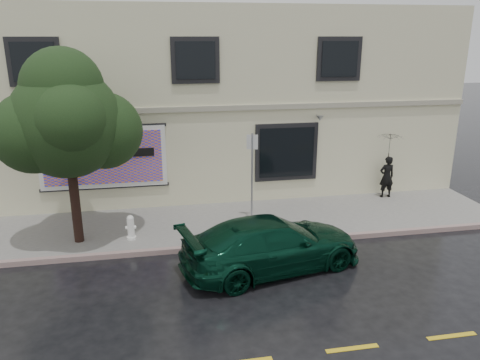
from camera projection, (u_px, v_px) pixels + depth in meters
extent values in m
plane|color=black|center=(219.00, 274.00, 12.24)|extent=(90.00, 90.00, 0.00)
cube|color=gray|center=(205.00, 224.00, 15.27)|extent=(20.00, 3.50, 0.15)
cube|color=gray|center=(211.00, 247.00, 13.62)|extent=(20.00, 0.18, 0.16)
cube|color=beige|center=(188.00, 97.00, 19.65)|extent=(20.00, 8.00, 7.00)
cube|color=#9E9984|center=(197.00, 109.00, 15.83)|extent=(20.00, 0.12, 0.18)
cube|color=black|center=(286.00, 152.00, 16.88)|extent=(2.30, 0.10, 2.10)
cube|color=black|center=(287.00, 152.00, 16.82)|extent=(2.00, 0.05, 1.80)
cube|color=black|center=(34.00, 62.00, 14.42)|extent=(1.30, 0.05, 1.20)
cube|color=black|center=(196.00, 60.00, 15.30)|extent=(1.30, 0.05, 1.20)
cube|color=black|center=(340.00, 59.00, 16.17)|extent=(1.30, 0.05, 1.20)
cube|color=white|center=(103.00, 158.00, 15.70)|extent=(4.20, 0.06, 2.10)
cube|color=orange|center=(103.00, 158.00, 15.66)|extent=(3.90, 0.04, 1.80)
cube|color=black|center=(106.00, 187.00, 16.04)|extent=(4.30, 0.10, 0.10)
cube|color=black|center=(100.00, 127.00, 15.42)|extent=(4.30, 0.10, 0.10)
cube|color=black|center=(102.00, 154.00, 15.59)|extent=(3.40, 0.02, 0.28)
imported|color=#083020|center=(272.00, 244.00, 12.35)|extent=(5.24, 3.21, 1.42)
imported|color=black|center=(387.00, 177.00, 17.43)|extent=(0.58, 0.39, 1.58)
imported|color=black|center=(390.00, 146.00, 17.08)|extent=(1.28, 1.28, 0.75)
cylinder|color=black|center=(75.00, 201.00, 13.50)|extent=(0.27, 0.27, 2.50)
sphere|color=black|center=(66.00, 123.00, 12.82)|extent=(3.06, 3.06, 3.06)
cylinder|color=white|center=(132.00, 237.00, 14.01)|extent=(0.29, 0.29, 0.08)
cylinder|color=white|center=(131.00, 228.00, 13.92)|extent=(0.21, 0.21, 0.53)
sphere|color=white|center=(130.00, 219.00, 13.83)|extent=(0.21, 0.21, 0.21)
cylinder|color=white|center=(131.00, 227.00, 13.91)|extent=(0.31, 0.10, 0.10)
cylinder|color=#9D9FA6|center=(252.00, 178.00, 15.04)|extent=(0.06, 0.06, 2.91)
cube|color=silver|center=(252.00, 142.00, 14.69)|extent=(0.35, 0.11, 0.47)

